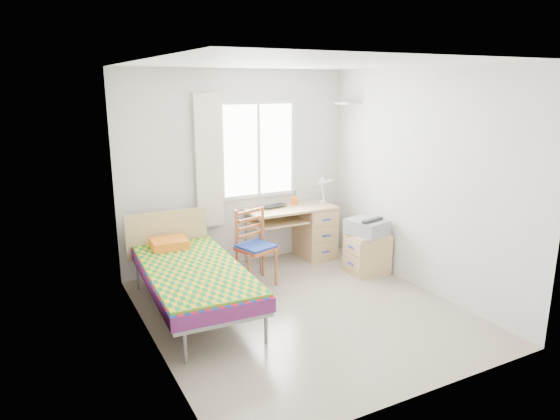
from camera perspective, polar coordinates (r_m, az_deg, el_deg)
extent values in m
plane|color=#BCAD93|center=(5.57, 2.57, -11.43)|extent=(3.50, 3.50, 0.00)
plane|color=white|center=(5.02, 2.91, 16.38)|extent=(3.50, 3.50, 0.00)
plane|color=silver|center=(6.68, -4.91, 4.62)|extent=(3.20, 0.00, 3.20)
plane|color=silver|center=(4.56, -14.88, -0.34)|extent=(0.00, 3.50, 3.50)
plane|color=silver|center=(6.09, 15.84, 3.20)|extent=(0.00, 3.50, 3.50)
cube|color=white|center=(6.74, -2.52, 6.90)|extent=(1.10, 0.04, 1.30)
cube|color=white|center=(6.74, -2.48, 6.89)|extent=(1.00, 0.02, 1.20)
cube|color=white|center=(6.73, -2.47, 6.89)|extent=(0.04, 0.02, 1.20)
cube|color=beige|center=(6.44, -8.15, 5.52)|extent=(0.35, 0.05, 1.70)
cube|color=white|center=(7.01, 7.65, 11.99)|extent=(0.20, 0.32, 0.03)
cube|color=gray|center=(5.46, -9.81, -8.14)|extent=(1.03, 2.12, 0.06)
cube|color=#B60C26|center=(5.42, -9.85, -7.33)|extent=(1.07, 2.14, 0.15)
cube|color=#C0A80D|center=(5.38, -9.82, -6.58)|extent=(1.04, 2.02, 0.03)
cube|color=tan|center=(6.28, -12.78, -2.66)|extent=(0.99, 0.10, 0.57)
cube|color=orange|center=(6.03, -12.55, -3.72)|extent=(0.43, 0.37, 0.10)
cylinder|color=gray|center=(4.62, -10.79, -15.09)|extent=(0.04, 0.04, 0.33)
cylinder|color=gray|center=(6.47, -8.99, -6.25)|extent=(0.04, 0.04, 0.33)
cube|color=tan|center=(6.81, 1.25, 0.17)|extent=(1.23, 0.57, 0.03)
cube|color=tan|center=(7.11, 4.06, -2.48)|extent=(0.43, 0.55, 0.74)
cube|color=tan|center=(6.75, -0.44, -1.36)|extent=(0.75, 0.53, 0.02)
cylinder|color=gray|center=(6.47, -2.25, -4.16)|extent=(0.03, 0.03, 0.74)
cylinder|color=gray|center=(6.87, -3.92, -3.07)|extent=(0.03, 0.03, 0.74)
cube|color=#98361D|center=(6.12, -2.75, -4.45)|extent=(0.50, 0.50, 0.04)
cube|color=navy|center=(6.11, -2.75, -4.18)|extent=(0.47, 0.47, 0.04)
cube|color=#98361D|center=(6.20, -3.49, -1.52)|extent=(0.35, 0.13, 0.40)
cylinder|color=#98361D|center=(5.98, -3.56, -7.24)|extent=(0.03, 0.03, 0.45)
cylinder|color=#98361D|center=(6.35, -1.97, -3.66)|extent=(0.04, 0.04, 0.92)
cube|color=tan|center=(6.63, 9.92, -4.86)|extent=(0.51, 0.46, 0.53)
cube|color=tan|center=(6.45, 8.22, -4.20)|extent=(0.04, 0.39, 0.19)
cube|color=tan|center=(6.52, 8.15, -6.05)|extent=(0.04, 0.39, 0.19)
cube|color=#989AA0|center=(6.50, 9.91, -1.92)|extent=(0.50, 0.55, 0.19)
cube|color=black|center=(6.47, 9.95, -1.11)|extent=(0.40, 0.44, 0.02)
imported|color=black|center=(6.77, -0.35, 0.34)|extent=(0.41, 0.31, 0.03)
cylinder|color=orange|center=(6.97, 1.65, 1.09)|extent=(0.10, 0.10, 0.11)
cylinder|color=white|center=(7.10, 4.88, 0.96)|extent=(0.10, 0.10, 0.03)
cylinder|color=white|center=(7.07, 4.90, 2.15)|extent=(0.02, 0.12, 0.28)
cylinder|color=white|center=(6.96, 5.14, 3.18)|extent=(0.13, 0.25, 0.11)
cone|color=white|center=(6.83, 5.04, 3.23)|extent=(0.15, 0.16, 0.13)
imported|color=gray|center=(6.76, 0.10, -1.38)|extent=(0.18, 0.23, 0.02)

